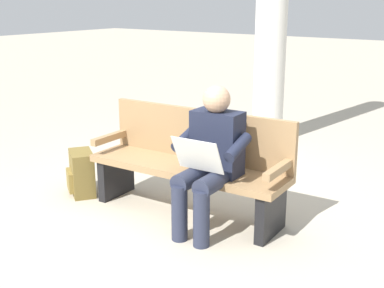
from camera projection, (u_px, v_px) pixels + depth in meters
The scene contains 4 objects.
ground_plane at pixel (187, 213), 4.50m from camera, with size 40.00×40.00×0.00m, color #B7AD99.
bench_near at pixel (191, 162), 4.43m from camera, with size 1.82×0.57×0.90m.
person_seated at pixel (210, 156), 4.02m from camera, with size 0.58×0.59×1.18m.
backpack at pixel (81, 173), 4.89m from camera, with size 0.40×0.37×0.42m.
Camera 1 is at (-2.45, 3.35, 1.84)m, focal length 47.72 mm.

